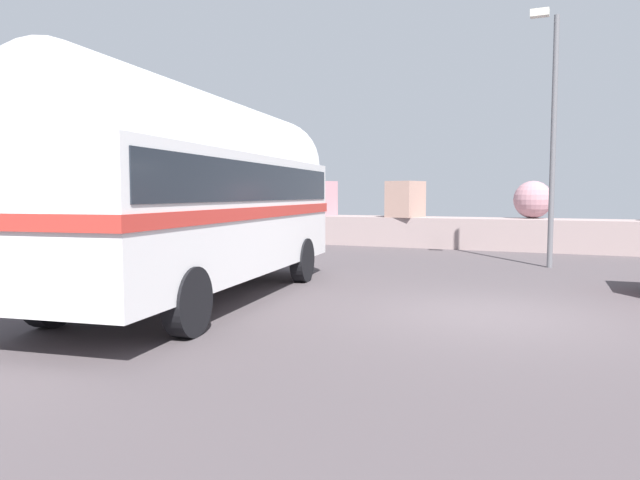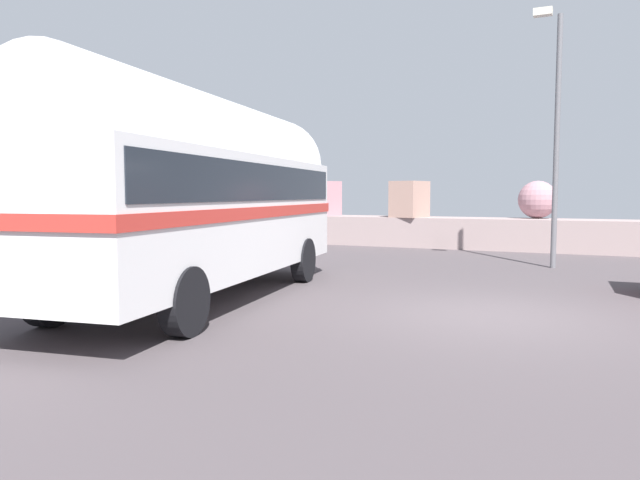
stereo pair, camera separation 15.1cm
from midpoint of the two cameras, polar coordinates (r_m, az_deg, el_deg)
ground at (r=9.85m, az=15.43°, el=-7.03°), size 32.00×26.00×0.02m
breakwater at (r=21.41m, az=20.46°, el=1.04°), size 31.36×2.23×2.49m
vintage_coach at (r=10.86m, az=-11.86°, el=4.92°), size 3.72×8.85×3.70m
lamp_post at (r=16.49m, az=21.26°, el=10.13°), size 0.65×0.89×6.50m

